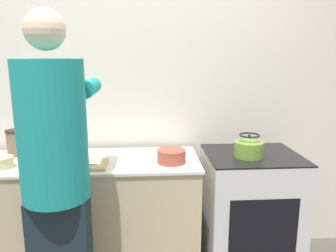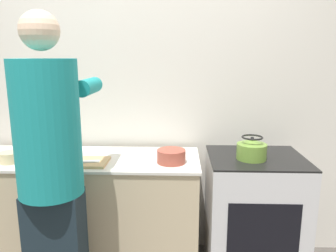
{
  "view_description": "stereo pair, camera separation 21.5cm",
  "coord_description": "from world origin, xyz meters",
  "px_view_note": "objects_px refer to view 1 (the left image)",
  "views": [
    {
      "loc": [
        0.08,
        -1.91,
        1.59
      ],
      "look_at": [
        0.23,
        0.19,
        1.13
      ],
      "focal_mm": 35.0,
      "sensor_mm": 36.0,
      "label": 1
    },
    {
      "loc": [
        0.3,
        -1.91,
        1.59
      ],
      "look_at": [
        0.23,
        0.19,
        1.13
      ],
      "focal_mm": 35.0,
      "sensor_mm": 36.0,
      "label": 2
    }
  ],
  "objects_px": {
    "cutting_board": "(80,165)",
    "kettle": "(249,147)",
    "bowl_prep": "(171,156)",
    "oven": "(250,212)",
    "knife": "(81,165)",
    "person": "(56,174)",
    "canister_jar": "(16,142)"
  },
  "relations": [
    {
      "from": "oven",
      "to": "bowl_prep",
      "type": "height_order",
      "value": "bowl_prep"
    },
    {
      "from": "oven",
      "to": "person",
      "type": "relative_size",
      "value": 0.5
    },
    {
      "from": "cutting_board",
      "to": "knife",
      "type": "relative_size",
      "value": 1.58
    },
    {
      "from": "canister_jar",
      "to": "bowl_prep",
      "type": "bearing_deg",
      "value": -12.73
    },
    {
      "from": "kettle",
      "to": "bowl_prep",
      "type": "bearing_deg",
      "value": -174.64
    },
    {
      "from": "person",
      "to": "cutting_board",
      "type": "xyz_separation_m",
      "value": [
        0.04,
        0.41,
        -0.09
      ]
    },
    {
      "from": "cutting_board",
      "to": "bowl_prep",
      "type": "xyz_separation_m",
      "value": [
        0.6,
        0.04,
        0.04
      ]
    },
    {
      "from": "oven",
      "to": "knife",
      "type": "xyz_separation_m",
      "value": [
        -1.18,
        -0.17,
        0.45
      ]
    },
    {
      "from": "cutting_board",
      "to": "kettle",
      "type": "relative_size",
      "value": 1.73
    },
    {
      "from": "cutting_board",
      "to": "canister_jar",
      "type": "height_order",
      "value": "canister_jar"
    },
    {
      "from": "kettle",
      "to": "bowl_prep",
      "type": "xyz_separation_m",
      "value": [
        -0.54,
        -0.05,
        -0.04
      ]
    },
    {
      "from": "oven",
      "to": "bowl_prep",
      "type": "distance_m",
      "value": 0.77
    },
    {
      "from": "kettle",
      "to": "canister_jar",
      "type": "bearing_deg",
      "value": 173.14
    },
    {
      "from": "cutting_board",
      "to": "kettle",
      "type": "bearing_deg",
      "value": 4.34
    },
    {
      "from": "cutting_board",
      "to": "bowl_prep",
      "type": "bearing_deg",
      "value": 3.42
    },
    {
      "from": "knife",
      "to": "bowl_prep",
      "type": "xyz_separation_m",
      "value": [
        0.59,
        0.07,
        0.02
      ]
    },
    {
      "from": "person",
      "to": "cutting_board",
      "type": "distance_m",
      "value": 0.42
    },
    {
      "from": "oven",
      "to": "kettle",
      "type": "bearing_deg",
      "value": -133.21
    },
    {
      "from": "knife",
      "to": "kettle",
      "type": "bearing_deg",
      "value": -5.9
    },
    {
      "from": "kettle",
      "to": "bowl_prep",
      "type": "relative_size",
      "value": 1.05
    },
    {
      "from": "cutting_board",
      "to": "kettle",
      "type": "xyz_separation_m",
      "value": [
        1.14,
        0.09,
        0.07
      ]
    },
    {
      "from": "bowl_prep",
      "to": "knife",
      "type": "bearing_deg",
      "value": -173.41
    },
    {
      "from": "knife",
      "to": "canister_jar",
      "type": "xyz_separation_m",
      "value": [
        -0.51,
        0.32,
        0.07
      ]
    },
    {
      "from": "oven",
      "to": "person",
      "type": "xyz_separation_m",
      "value": [
        -1.23,
        -0.55,
        0.53
      ]
    },
    {
      "from": "cutting_board",
      "to": "canister_jar",
      "type": "relative_size",
      "value": 1.88
    },
    {
      "from": "canister_jar",
      "to": "knife",
      "type": "bearing_deg",
      "value": -31.73
    },
    {
      "from": "person",
      "to": "canister_jar",
      "type": "distance_m",
      "value": 0.83
    },
    {
      "from": "bowl_prep",
      "to": "canister_jar",
      "type": "xyz_separation_m",
      "value": [
        -1.1,
        0.25,
        0.05
      ]
    },
    {
      "from": "canister_jar",
      "to": "kettle",
      "type": "bearing_deg",
      "value": -6.86
    },
    {
      "from": "knife",
      "to": "person",
      "type": "bearing_deg",
      "value": -109.49
    },
    {
      "from": "oven",
      "to": "kettle",
      "type": "height_order",
      "value": "kettle"
    },
    {
      "from": "cutting_board",
      "to": "canister_jar",
      "type": "distance_m",
      "value": 0.58
    }
  ]
}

